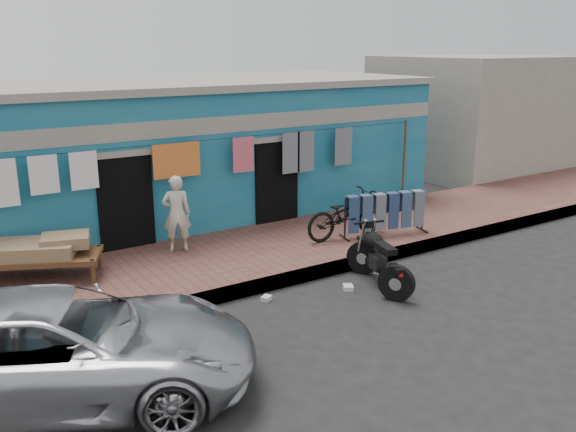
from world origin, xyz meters
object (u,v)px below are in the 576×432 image
object	(u,v)px
car	(57,347)
jeans_rack	(385,213)
charpoy	(39,259)
seated_person	(177,213)
motorcycle	(379,258)
bicycle	(346,209)

from	to	relation	value
car	jeans_rack	world-z (taller)	car
jeans_rack	charpoy	bearing A→B (deg)	168.88
seated_person	motorcycle	world-z (taller)	seated_person
car	bicycle	xyz separation A→B (m)	(6.42, 2.57, 0.18)
car	charpoy	bearing A→B (deg)	15.82
car	seated_person	bearing A→B (deg)	-16.07
motorcycle	charpoy	world-z (taller)	motorcycle
seated_person	jeans_rack	size ratio (longest dim) A/B	0.76
seated_person	charpoy	distance (m)	2.64
car	seated_person	xyz separation A→B (m)	(3.13, 3.72, 0.32)
seated_person	charpoy	bearing A→B (deg)	22.07
seated_person	bicycle	distance (m)	3.49
seated_person	motorcycle	bearing A→B (deg)	148.33
charpoy	seated_person	bearing A→B (deg)	2.38
car	bicycle	world-z (taller)	bicycle
car	motorcycle	xyz separation A→B (m)	(5.62, 0.60, -0.14)
bicycle	motorcycle	distance (m)	2.15
motorcycle	charpoy	xyz separation A→B (m)	(-5.10, 3.01, 0.07)
bicycle	car	bearing A→B (deg)	114.30
seated_person	bicycle	bearing A→B (deg)	-179.50
motorcycle	charpoy	distance (m)	5.92
charpoy	car	bearing A→B (deg)	-98.21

